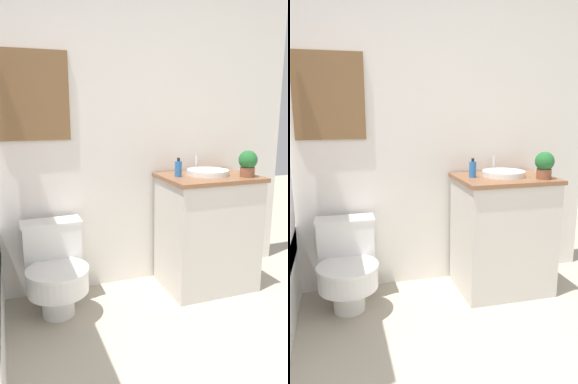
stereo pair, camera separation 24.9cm
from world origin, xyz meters
TOP-DOWN VIEW (x-y plane):
  - wall_back at (-0.01, 2.40)m, footprint 3.47×0.07m
  - toilet at (-0.29, 2.10)m, footprint 0.42×0.55m
  - vanity at (0.88, 2.09)m, footprint 0.71×0.55m
  - sink at (0.88, 2.11)m, footprint 0.32×0.35m
  - soap_bottle at (0.63, 2.12)m, footprint 0.05×0.05m
  - potted_plant at (1.11, 1.94)m, footprint 0.14×0.14m

SIDE VIEW (x-z plane):
  - toilet at x=-0.29m, z-range 0.01..0.62m
  - vanity at x=0.88m, z-range 0.00..0.89m
  - sink at x=0.88m, z-range 0.85..0.98m
  - soap_bottle at x=0.63m, z-range 0.88..1.02m
  - potted_plant at x=1.11m, z-range 0.90..1.09m
  - wall_back at x=-0.01m, z-range 0.00..2.50m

